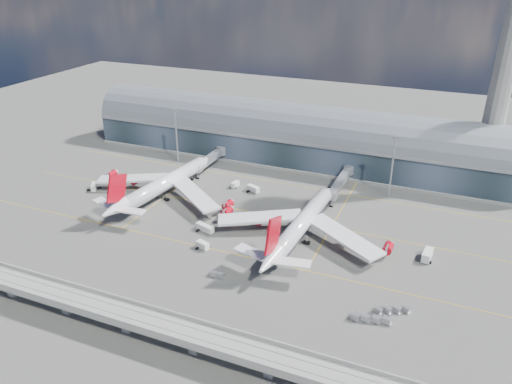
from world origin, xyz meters
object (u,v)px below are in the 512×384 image
at_px(airliner_left, 162,185).
at_px(service_truck_3, 427,255).
at_px(cargo_train_1, 371,319).
at_px(floodlight_mast_right, 392,165).
at_px(service_truck_5, 253,189).
at_px(cargo_train_0, 217,275).
at_px(service_truck_4, 235,185).
at_px(airliner_right, 301,225).
at_px(floodlight_mast_left, 176,134).
at_px(control_tower, 506,63).
at_px(cargo_train_2, 392,310).
at_px(service_truck_0, 94,187).
at_px(service_truck_2, 205,228).
at_px(service_truck_1, 203,245).

relative_size(airliner_left, service_truck_3, 9.64).
bearing_deg(cargo_train_1, floodlight_mast_right, 17.43).
relative_size(floodlight_mast_right, airliner_left, 0.39).
bearing_deg(cargo_train_1, service_truck_5, 55.60).
bearing_deg(cargo_train_0, service_truck_4, 19.62).
distance_m(airliner_right, cargo_train_0, 36.16).
height_order(floodlight_mast_left, service_truck_5, floodlight_mast_left).
height_order(control_tower, floodlight_mast_left, control_tower).
xyz_separation_m(cargo_train_1, cargo_train_2, (4.76, 6.13, -0.06)).
relative_size(service_truck_0, cargo_train_2, 0.61).
bearing_deg(airliner_left, floodlight_mast_right, 30.67).
bearing_deg(service_truck_4, cargo_train_2, -31.25).
distance_m(floodlight_mast_right, airliner_left, 93.00).
height_order(airliner_left, service_truck_2, airliner_left).
bearing_deg(service_truck_0, airliner_left, -25.63).
bearing_deg(service_truck_0, service_truck_5, -13.62).
relative_size(service_truck_4, service_truck_5, 0.74).
height_order(airliner_left, cargo_train_1, airliner_left).
height_order(service_truck_0, cargo_train_2, service_truck_0).
bearing_deg(cargo_train_0, service_truck_0, 63.86).
relative_size(service_truck_3, cargo_train_1, 0.62).
bearing_deg(airliner_right, floodlight_mast_right, 66.89).
relative_size(floodlight_mast_left, airliner_right, 0.39).
height_order(floodlight_mast_right, service_truck_5, floodlight_mast_right).
bearing_deg(control_tower, cargo_train_1, -103.69).
bearing_deg(service_truck_3, cargo_train_1, -99.71).
bearing_deg(floodlight_mast_right, cargo_train_2, -80.16).
bearing_deg(service_truck_1, service_truck_4, 31.20).
relative_size(airliner_right, cargo_train_1, 5.91).
distance_m(service_truck_0, service_truck_4, 59.77).
relative_size(airliner_right, cargo_train_2, 6.59).
bearing_deg(control_tower, cargo_train_0, -124.79).
bearing_deg(service_truck_4, airliner_right, -31.14).
height_order(service_truck_2, cargo_train_2, service_truck_2).
bearing_deg(service_truck_2, control_tower, -30.73).
relative_size(airliner_right, service_truck_3, 9.52).
bearing_deg(service_truck_5, service_truck_3, -87.42).
relative_size(service_truck_0, service_truck_4, 1.37).
distance_m(service_truck_4, service_truck_5, 9.07).
bearing_deg(control_tower, cargo_train_2, -101.97).
bearing_deg(floodlight_mast_left, airliner_right, -31.42).
xyz_separation_m(service_truck_3, service_truck_4, (-81.29, 27.20, -0.40)).
height_order(airliner_left, service_truck_0, airliner_left).
relative_size(floodlight_mast_left, service_truck_5, 4.23).
height_order(airliner_right, service_truck_2, airliner_right).
bearing_deg(service_truck_4, airliner_left, -131.35).
distance_m(control_tower, cargo_train_0, 139.82).
xyz_separation_m(service_truck_2, service_truck_3, (75.36, 11.54, 0.28)).
relative_size(service_truck_5, cargo_train_1, 0.55).
relative_size(service_truck_3, service_truck_4, 1.54).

